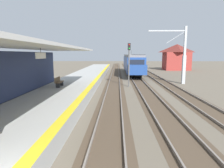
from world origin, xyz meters
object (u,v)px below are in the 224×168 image
Objects in this scene: rail_signal_post at (129,60)px; distant_trackside_house at (177,57)px; platform_bench at (59,82)px; approaching_train at (133,63)px; catenary_pylon_far_side at (182,57)px.

distant_trackside_house is at bearing 62.80° from rail_signal_post.
platform_bench is at bearing -122.71° from distant_trackside_house.
rail_signal_post is 0.79× the size of distant_trackside_house.
approaching_train is 2.61× the size of catenary_pylon_far_side.
distant_trackside_house reaches higher than approaching_train.
catenary_pylon_far_side is at bearing -66.69° from approaching_train.
approaching_train is 12.25× the size of platform_bench.
distant_trackside_house is (6.24, 23.30, -0.27)m from catenary_pylon_far_side.
distant_trackside_house is (20.21, 31.47, 1.96)m from platform_bench.
approaching_train is at bearing 67.94° from platform_bench.
catenary_pylon_far_side is (5.50, -12.75, 1.43)m from approaching_train.
rail_signal_post reaches higher than platform_bench.
rail_signal_post is at bearing -117.20° from distant_trackside_house.
approaching_train is 15.82m from distant_trackside_house.
approaching_train reaches higher than platform_bench.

